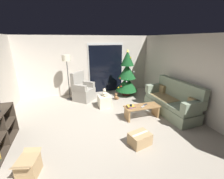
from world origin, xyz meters
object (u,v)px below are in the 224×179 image
object	(u,v)px
teddy_bear_cream	(105,93)
cardboard_box_open_near_shelf	(29,167)
ottoman	(105,101)
remote_silver	(143,107)
cardboard_box_taped_mid_floor	(140,139)
teddy_bear_chestnut_by_tree	(116,97)
remote_graphite	(145,105)
floor_lamp	(67,62)
coffee_table	(142,110)
book_stack	(131,106)
christmas_tree	(127,76)
cell_phone	(131,105)
armchair	(83,90)
couch	(172,102)

from	to	relation	value
teddy_bear_cream	cardboard_box_open_near_shelf	distance (m)	3.17
ottoman	cardboard_box_open_near_shelf	distance (m)	3.15
remote_silver	cardboard_box_taped_mid_floor	distance (m)	1.24
remote_silver	cardboard_box_taped_mid_floor	size ratio (longest dim) A/B	0.28
teddy_bear_chestnut_by_tree	remote_graphite	bearing A→B (deg)	-75.66
floor_lamp	cardboard_box_open_near_shelf	distance (m)	3.84
coffee_table	remote_graphite	world-z (taller)	remote_graphite
teddy_bear_chestnut_by_tree	teddy_bear_cream	bearing A→B (deg)	-139.55
cardboard_box_taped_mid_floor	coffee_table	bearing A→B (deg)	60.43
remote_silver	book_stack	bearing A→B (deg)	-139.60
christmas_tree	ottoman	size ratio (longest dim) A/B	4.48
teddy_bear_cream	christmas_tree	bearing A→B (deg)	36.54
remote_silver	cardboard_box_taped_mid_floor	xyz separation A→B (m)	(-0.62, -1.04, -0.27)
book_stack	ottoman	size ratio (longest dim) A/B	0.56
remote_graphite	cardboard_box_open_near_shelf	world-z (taller)	remote_graphite
cell_phone	ottoman	size ratio (longest dim) A/B	0.33
armchair	teddy_bear_chestnut_by_tree	size ratio (longest dim) A/B	3.96
armchair	teddy_bear_chestnut_by_tree	bearing A→B (deg)	-16.40
cardboard_box_open_near_shelf	couch	bearing A→B (deg)	17.61
book_stack	floor_lamp	size ratio (longest dim) A/B	0.14
cell_phone	ottoman	bearing A→B (deg)	142.05
coffee_table	teddy_bear_chestnut_by_tree	xyz separation A→B (m)	(-0.29, 1.64, -0.15)
coffee_table	remote_silver	size ratio (longest dim) A/B	7.05
coffee_table	christmas_tree	xyz separation A→B (m)	(0.32, 2.02, 0.61)
book_stack	christmas_tree	size ratio (longest dim) A/B	0.12
remote_silver	floor_lamp	world-z (taller)	floor_lamp
couch	christmas_tree	size ratio (longest dim) A/B	1.00
couch	armchair	distance (m)	3.35
ottoman	teddy_bear_chestnut_by_tree	xyz separation A→B (m)	(0.62, 0.51, -0.09)
book_stack	cardboard_box_taped_mid_floor	xyz separation A→B (m)	(-0.26, -1.14, -0.29)
cell_phone	coffee_table	bearing A→B (deg)	23.49
book_stack	ottoman	xyz separation A→B (m)	(-0.54, 1.10, -0.22)
cardboard_box_open_near_shelf	cardboard_box_taped_mid_floor	bearing A→B (deg)	4.01
christmas_tree	cardboard_box_open_near_shelf	size ratio (longest dim) A/B	3.43
couch	ottoman	distance (m)	2.31
cardboard_box_taped_mid_floor	cardboard_box_open_near_shelf	bearing A→B (deg)	-175.99
armchair	teddy_bear_cream	xyz separation A→B (m)	(0.68, -0.90, 0.14)
remote_silver	teddy_bear_cream	xyz separation A→B (m)	(-0.88, 1.19, 0.13)
coffee_table	book_stack	size ratio (longest dim) A/B	4.47
remote_graphite	book_stack	size ratio (longest dim) A/B	0.63
couch	remote_silver	world-z (taller)	couch
cell_phone	cardboard_box_taped_mid_floor	bearing A→B (deg)	-76.78
christmas_tree	remote_graphite	bearing A→B (deg)	-95.59
cell_phone	teddy_bear_cream	bearing A→B (deg)	141.94
armchair	remote_silver	bearing A→B (deg)	-53.34
remote_graphite	book_stack	xyz separation A→B (m)	(-0.49, -0.01, 0.02)
armchair	ottoman	size ratio (longest dim) A/B	2.57
cell_phone	cardboard_box_open_near_shelf	xyz separation A→B (m)	(-2.56, -1.30, -0.29)
couch	cardboard_box_open_near_shelf	size ratio (longest dim) A/B	3.43
cell_phone	ottoman	distance (m)	1.26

